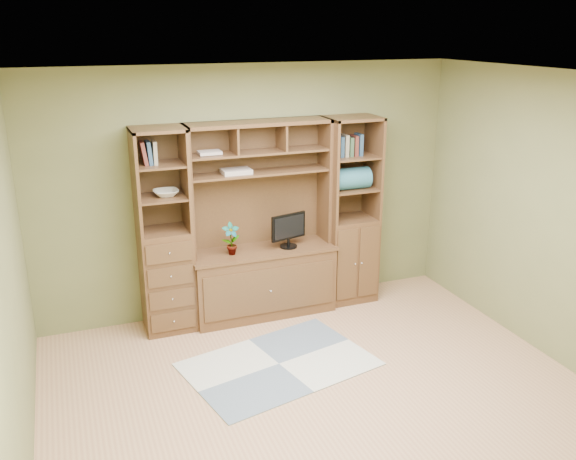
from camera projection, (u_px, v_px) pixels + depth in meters
name	position (u px, v px, depth m)	size (l,w,h in m)	color
room	(329.00, 254.00, 4.62)	(4.60, 4.10, 2.64)	tan
center_hutch	(262.00, 222.00, 6.26)	(1.54, 0.53, 2.05)	#50321C
left_tower	(164.00, 232.00, 5.96)	(0.50, 0.45, 2.05)	#50321C
right_tower	(350.00, 211.00, 6.64)	(0.55, 0.45, 2.05)	#50321C
rug	(279.00, 364.00, 5.57)	(1.63, 1.09, 0.01)	#9A9F9F
monitor	(288.00, 224.00, 6.34)	(0.41, 0.18, 0.50)	black
orchid	(231.00, 239.00, 6.16)	(0.18, 0.12, 0.34)	#A35E37
magazines	(236.00, 171.00, 6.09)	(0.29, 0.21, 0.04)	#B4A499
bowl	(166.00, 193.00, 5.85)	(0.24, 0.24, 0.06)	beige
blanket_teal	(351.00, 178.00, 6.47)	(0.40, 0.23, 0.23)	#2B6271
blanket_red	(360.00, 177.00, 6.65)	(0.33, 0.18, 0.18)	brown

